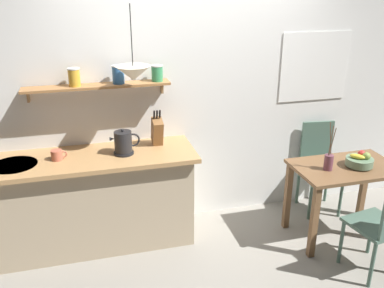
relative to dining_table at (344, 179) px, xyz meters
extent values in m
plane|color=gray|center=(-1.28, 0.13, -0.60)|extent=(14.00, 14.00, 0.00)
cube|color=white|center=(-1.08, 0.78, 0.75)|extent=(6.80, 0.10, 2.70)
cube|color=white|center=(0.00, 0.72, 0.92)|extent=(0.75, 0.01, 0.69)
cube|color=silver|center=(0.00, 0.73, 0.92)|extent=(0.69, 0.01, 0.63)
cube|color=tan|center=(-2.28, 0.45, -0.17)|extent=(1.74, 0.52, 0.87)
cube|color=tan|center=(-2.28, 0.43, 0.29)|extent=(1.83, 0.63, 0.04)
cylinder|color=#B7BABF|center=(-2.90, 0.41, 0.30)|extent=(0.38, 0.38, 0.01)
cube|color=#9E6B3D|center=(-2.16, 0.62, 0.88)|extent=(1.27, 0.18, 0.02)
cube|color=#99754C|center=(-2.75, 0.70, 0.82)|extent=(0.02, 0.06, 0.12)
cube|color=#99754C|center=(-1.58, 0.70, 0.82)|extent=(0.02, 0.06, 0.12)
cylinder|color=gold|center=(-2.35, 0.62, 0.96)|extent=(0.10, 0.10, 0.15)
cylinder|color=silver|center=(-2.35, 0.62, 1.04)|extent=(0.10, 0.10, 0.01)
cylinder|color=#3366A3|center=(-1.98, 0.62, 0.97)|extent=(0.10, 0.10, 0.15)
cylinder|color=silver|center=(-1.98, 0.62, 1.05)|extent=(0.11, 0.11, 0.01)
cylinder|color=#388E56|center=(-1.63, 0.62, 0.96)|extent=(0.10, 0.10, 0.13)
cylinder|color=silver|center=(-1.63, 0.62, 1.03)|extent=(0.11, 0.11, 0.01)
cube|color=brown|center=(0.00, 0.00, 0.12)|extent=(0.96, 0.60, 0.03)
cube|color=brown|center=(-0.43, -0.25, -0.25)|extent=(0.06, 0.06, 0.70)
cube|color=brown|center=(-0.43, 0.25, -0.25)|extent=(0.06, 0.06, 0.70)
cube|color=brown|center=(0.43, 0.25, -0.25)|extent=(0.06, 0.06, 0.70)
cube|color=#4C6B5B|center=(-0.04, -0.54, -0.16)|extent=(0.47, 0.47, 0.03)
cylinder|color=#4C6B5B|center=(0.10, -0.34, -0.39)|extent=(0.03, 0.03, 0.43)
cylinder|color=#4C6B5B|center=(-0.24, -0.40, -0.39)|extent=(0.03, 0.03, 0.43)
cylinder|color=#4C6B5B|center=(-0.18, -0.74, -0.39)|extent=(0.03, 0.03, 0.43)
cube|color=#4C6B5B|center=(0.06, 0.47, -0.15)|extent=(0.44, 0.44, 0.03)
cube|color=#4C6B5B|center=(0.08, 0.66, 0.11)|extent=(0.35, 0.07, 0.48)
cylinder|color=#4C6B5B|center=(-0.13, 0.32, -0.38)|extent=(0.03, 0.03, 0.44)
cylinder|color=#4C6B5B|center=(0.20, 0.28, -0.38)|extent=(0.03, 0.03, 0.44)
cylinder|color=#4C6B5B|center=(-0.09, 0.66, -0.38)|extent=(0.03, 0.03, 0.44)
cylinder|color=#4C6B5B|center=(0.24, 0.62, -0.38)|extent=(0.03, 0.03, 0.44)
cylinder|color=slate|center=(0.10, -0.04, 0.14)|extent=(0.11, 0.11, 0.01)
cylinder|color=slate|center=(0.10, -0.04, 0.18)|extent=(0.25, 0.25, 0.07)
ellipsoid|color=yellow|center=(0.07, -0.04, 0.24)|extent=(0.14, 0.14, 0.04)
sphere|color=red|center=(0.14, 0.00, 0.24)|extent=(0.07, 0.07, 0.07)
sphere|color=#8EA84C|center=(0.15, -0.06, 0.24)|extent=(0.07, 0.07, 0.07)
cylinder|color=brown|center=(-0.21, -0.02, 0.21)|extent=(0.08, 0.08, 0.14)
cylinder|color=brown|center=(-0.22, -0.02, 0.44)|extent=(0.06, 0.02, 0.32)
cylinder|color=brown|center=(-0.21, -0.02, 0.42)|extent=(0.01, 0.02, 0.28)
cylinder|color=brown|center=(-0.20, -0.03, 0.41)|extent=(0.06, 0.03, 0.25)
cylinder|color=black|center=(-1.99, 0.41, 0.32)|extent=(0.18, 0.18, 0.02)
cylinder|color=#232326|center=(-1.99, 0.41, 0.42)|extent=(0.15, 0.15, 0.19)
sphere|color=black|center=(-1.99, 0.41, 0.53)|extent=(0.02, 0.02, 0.02)
cone|color=#232326|center=(-2.09, 0.41, 0.46)|extent=(0.04, 0.04, 0.04)
torus|color=black|center=(-1.91, 0.41, 0.43)|extent=(0.12, 0.02, 0.12)
cube|color=brown|center=(-1.66, 0.54, 0.44)|extent=(0.09, 0.20, 0.27)
cylinder|color=black|center=(-1.69, 0.52, 0.61)|extent=(0.02, 0.04, 0.08)
cylinder|color=black|center=(-1.66, 0.52, 0.61)|extent=(0.02, 0.04, 0.08)
cylinder|color=black|center=(-1.64, 0.52, 0.61)|extent=(0.02, 0.04, 0.08)
cylinder|color=#C6664C|center=(-2.56, 0.42, 0.35)|extent=(0.10, 0.10, 0.09)
torus|color=#C6664C|center=(-2.50, 0.42, 0.35)|extent=(0.06, 0.01, 0.06)
cylinder|color=black|center=(-1.88, 0.39, 1.33)|extent=(0.01, 0.01, 0.49)
cone|color=beige|center=(-1.88, 0.39, 1.03)|extent=(0.29, 0.29, 0.12)
sphere|color=white|center=(-1.88, 0.39, 0.99)|extent=(0.04, 0.04, 0.04)
camera|label=1|loc=(-2.30, -3.08, 1.77)|focal=39.70mm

